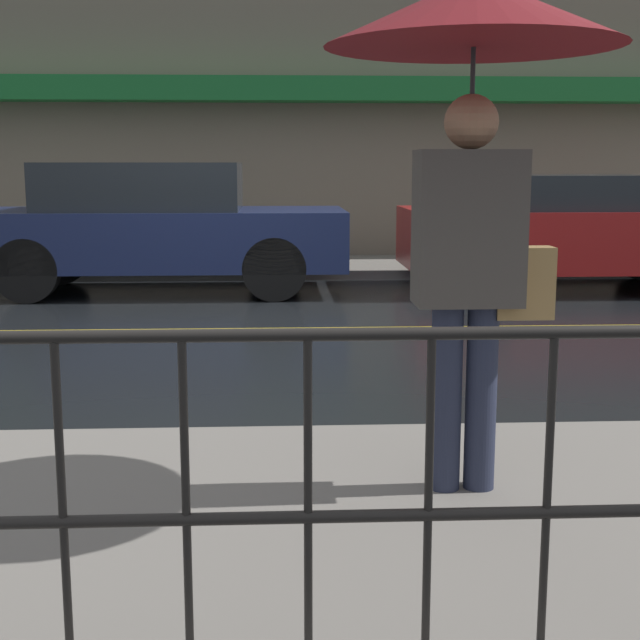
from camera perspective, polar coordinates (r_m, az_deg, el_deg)
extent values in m
plane|color=black|center=(8.28, -5.71, -0.63)|extent=(80.00, 80.00, 0.00)
cube|color=slate|center=(3.65, -9.44, -13.46)|extent=(28.00, 2.52, 0.13)
cube|color=slate|center=(12.78, -4.73, 3.39)|extent=(28.00, 2.07, 0.13)
cube|color=gold|center=(8.27, -5.71, -0.60)|extent=(25.20, 0.12, 0.01)
cube|color=#706656|center=(14.02, -4.78, 17.77)|extent=(28.00, 0.30, 6.87)
cube|color=#196B2D|center=(13.50, -4.78, 14.51)|extent=(16.80, 0.55, 0.35)
cylinder|color=black|center=(2.40, -12.81, -1.04)|extent=(12.00, 0.04, 0.04)
cylinder|color=black|center=(2.54, -12.37, -12.43)|extent=(12.00, 0.04, 0.04)
cylinder|color=black|center=(2.56, -16.16, -11.34)|extent=(0.02, 0.02, 0.93)
cylinder|color=black|center=(2.51, -8.57, -11.52)|extent=(0.02, 0.02, 0.93)
cylinder|color=black|center=(2.49, -0.77, -11.51)|extent=(0.02, 0.02, 0.93)
cylinder|color=black|center=(2.53, 6.95, -11.29)|extent=(0.02, 0.02, 0.93)
cylinder|color=black|center=(2.60, 14.33, -10.89)|extent=(0.02, 0.02, 0.93)
cylinder|color=#23283D|center=(3.83, 8.07, -4.95)|extent=(0.13, 0.13, 0.80)
cylinder|color=#23283D|center=(3.86, 10.27, -4.90)|extent=(0.13, 0.13, 0.80)
cube|color=#47423D|center=(3.73, 9.47, 5.82)|extent=(0.43, 0.26, 0.64)
sphere|color=#A97957|center=(3.72, 9.66, 12.40)|extent=(0.22, 0.22, 0.22)
cylinder|color=#262628|center=(3.72, 9.63, 11.34)|extent=(0.02, 0.02, 0.72)
cone|color=maroon|center=(3.77, 9.86, 18.87)|extent=(1.20, 1.20, 0.27)
cube|color=#9E7A47|center=(3.81, 12.90, 2.34)|extent=(0.24, 0.12, 0.30)
cube|color=#19234C|center=(10.80, -10.24, 5.17)|extent=(4.39, 1.77, 0.68)
cube|color=#1E2328|center=(10.79, -11.28, 8.40)|extent=(2.29, 1.62, 0.55)
cylinder|color=black|center=(11.50, -2.95, 4.16)|extent=(0.72, 0.22, 0.72)
cylinder|color=black|center=(9.97, -2.95, 3.28)|extent=(0.72, 0.22, 0.72)
cylinder|color=black|center=(11.82, -16.30, 3.93)|extent=(0.72, 0.22, 0.72)
cylinder|color=black|center=(10.34, -18.26, 3.03)|extent=(0.72, 0.22, 0.72)
cube|color=maroon|center=(11.30, 15.77, 5.07)|extent=(4.03, 1.90, 0.71)
cube|color=#1E2328|center=(11.22, 15.12, 7.93)|extent=(2.09, 1.75, 0.40)
cylinder|color=black|center=(11.81, 8.64, 4.03)|extent=(0.64, 0.22, 0.64)
cylinder|color=black|center=(10.18, 10.51, 3.05)|extent=(0.64, 0.22, 0.64)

